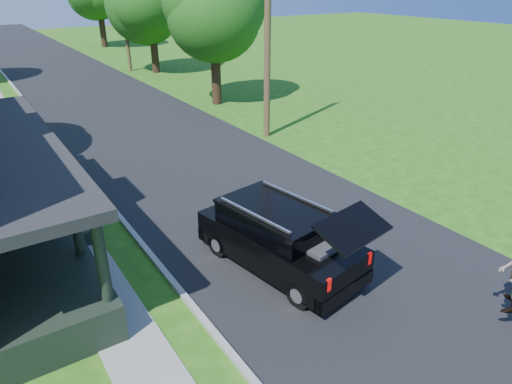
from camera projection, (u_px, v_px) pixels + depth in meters
ground at (358, 277)px, 11.54m from camera, size 140.00×140.00×0.00m
street at (112, 107)px, 26.64m from camera, size 8.00×120.00×0.02m
curb at (38, 118)px, 24.62m from camera, size 0.15×120.00×0.12m
sidewalk at (6, 122)px, 23.85m from camera, size 1.30×120.00×0.03m
black_suv at (279, 237)px, 11.60m from camera, size 2.57×5.06×2.25m
tree_right_near at (213, 7)px, 25.04m from camera, size 5.89×5.93×8.22m
utility_pole_near at (268, 26)px, 19.67m from camera, size 1.78×0.62×9.63m
utility_pole_far at (124, 10)px, 34.94m from camera, size 1.69×0.33×8.82m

